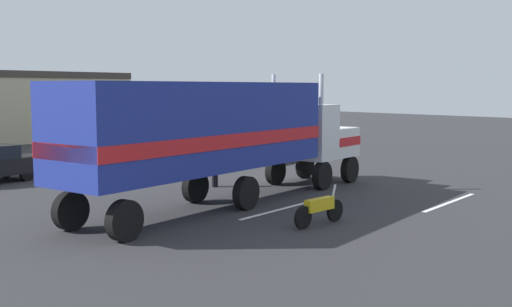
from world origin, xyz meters
TOP-DOWN VIEW (x-y plane):
  - ground_plane at (0.00, 0.00)m, footprint 120.00×120.00m
  - lane_stripe_near at (-4.79, -3.50)m, footprint 4.37×0.89m
  - lane_stripe_mid at (0.34, -6.58)m, footprint 4.37×0.86m
  - semi_truck at (-5.85, -1.66)m, footprint 14.37×5.47m
  - person_bystander at (-3.57, 1.64)m, footprint 0.40×0.48m
  - parked_bus at (1.14, 12.80)m, footprint 11.27×4.37m
  - motorcycle at (-5.68, -5.93)m, footprint 2.11×0.29m
  - building_backdrop at (-1.38, 28.26)m, footprint 18.77×9.63m

SIDE VIEW (x-z plane):
  - ground_plane at x=0.00m, z-range 0.00..0.00m
  - lane_stripe_near at x=-4.79m, z-range 0.00..0.01m
  - lane_stripe_mid at x=0.34m, z-range 0.00..0.01m
  - motorcycle at x=-5.68m, z-range -0.08..1.04m
  - person_bystander at x=-3.57m, z-range 0.08..1.71m
  - parked_bus at x=1.14m, z-range 0.37..3.77m
  - semi_truck at x=-5.85m, z-range 0.27..4.77m
  - building_backdrop at x=-1.38m, z-range 0.21..5.33m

